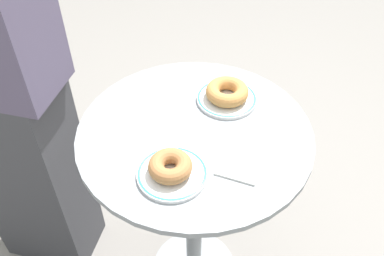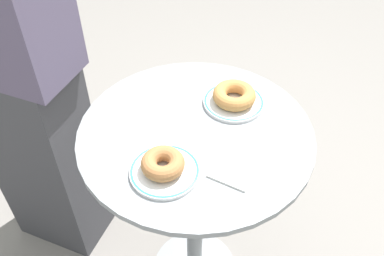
# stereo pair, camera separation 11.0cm
# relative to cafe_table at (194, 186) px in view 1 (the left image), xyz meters

# --- Properties ---
(cafe_table) EXTENTS (0.64, 0.64, 0.78)m
(cafe_table) POSITION_rel_cafe_table_xyz_m (0.00, 0.00, 0.00)
(cafe_table) COLOR gray
(cafe_table) RESTS_ON ground
(plate_left) EXTENTS (0.17, 0.17, 0.01)m
(plate_left) POSITION_rel_cafe_table_xyz_m (-0.16, -0.05, 0.25)
(plate_left) COLOR white
(plate_left) RESTS_ON cafe_table
(plate_right) EXTENTS (0.18, 0.18, 0.01)m
(plate_right) POSITION_rel_cafe_table_xyz_m (0.16, 0.00, 0.25)
(plate_right) COLOR white
(plate_right) RESTS_ON cafe_table
(donut_cinnamon) EXTENTS (0.12, 0.12, 0.04)m
(donut_cinnamon) POSITION_rel_cafe_table_xyz_m (-0.16, -0.04, 0.27)
(donut_cinnamon) COLOR #A36B3D
(donut_cinnamon) RESTS_ON plate_left
(donut_old_fashioned) EXTENTS (0.18, 0.18, 0.04)m
(donut_old_fashioned) POSITION_rel_cafe_table_xyz_m (0.16, 0.00, 0.27)
(donut_old_fashioned) COLOR #BC7F42
(donut_old_fashioned) RESTS_ON plate_right
(paper_napkin) EXTENTS (0.15, 0.13, 0.01)m
(paper_napkin) POSITION_rel_cafe_table_xyz_m (-0.02, -0.16, 0.24)
(paper_napkin) COLOR white
(paper_napkin) RESTS_ON cafe_table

